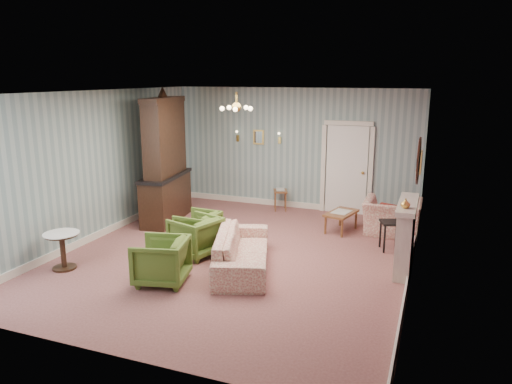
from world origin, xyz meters
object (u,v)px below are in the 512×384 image
at_px(wingback_chair, 393,211).
at_px(dresser, 164,157).
at_px(pedestal_table, 63,251).
at_px(sofa_chintz, 242,244).
at_px(coffee_table, 341,221).
at_px(olive_chair_a, 161,259).
at_px(fireplace, 406,236).
at_px(olive_chair_b, 196,234).
at_px(side_table_black, 390,236).
at_px(olive_chair_c, 198,227).

relative_size(wingback_chair, dresser, 0.39).
relative_size(wingback_chair, pedestal_table, 1.75).
xyz_separation_m(sofa_chintz, wingback_chair, (2.18, 2.72, 0.07)).
bearing_deg(sofa_chintz, coffee_table, -43.41).
height_order(olive_chair_a, fireplace, fireplace).
bearing_deg(fireplace, olive_chair_b, -169.50).
relative_size(olive_chair_a, fireplace, 0.57).
xyz_separation_m(olive_chair_a, side_table_black, (3.20, 2.75, -0.12)).
relative_size(dresser, fireplace, 2.07).
distance_m(olive_chair_c, wingback_chair, 3.94).
bearing_deg(dresser, olive_chair_b, -54.37).
height_order(sofa_chintz, dresser, dresser).
bearing_deg(olive_chair_a, wingback_chair, 126.38).
height_order(coffee_table, pedestal_table, pedestal_table).
bearing_deg(olive_chair_a, coffee_table, 135.49).
relative_size(olive_chair_b, pedestal_table, 1.23).
bearing_deg(olive_chair_c, sofa_chintz, 63.26).
distance_m(wingback_chair, pedestal_table, 6.28).
relative_size(olive_chair_a, dresser, 0.27).
bearing_deg(wingback_chair, olive_chair_b, 37.40).
distance_m(sofa_chintz, pedestal_table, 3.00).
distance_m(olive_chair_c, fireplace, 3.77).
distance_m(olive_chair_a, coffee_table, 4.14).
distance_m(olive_chair_c, dresser, 2.16).
height_order(dresser, side_table_black, dresser).
height_order(olive_chair_c, side_table_black, olive_chair_c).
distance_m(olive_chair_a, olive_chair_b, 1.27).
relative_size(sofa_chintz, wingback_chair, 1.92).
bearing_deg(olive_chair_a, fireplace, 105.30).
bearing_deg(sofa_chintz, olive_chair_a, 118.05).
bearing_deg(fireplace, side_table_black, 110.34).
height_order(wingback_chair, pedestal_table, wingback_chair).
height_order(sofa_chintz, side_table_black, sofa_chintz).
bearing_deg(olive_chair_c, wingback_chair, 124.56).
distance_m(olive_chair_b, pedestal_table, 2.24).
relative_size(olive_chair_a, side_table_black, 1.41).
relative_size(olive_chair_c, fireplace, 0.52).
xyz_separation_m(dresser, side_table_black, (4.88, -0.19, -1.17)).
relative_size(side_table_black, pedestal_table, 0.88).
distance_m(wingback_chair, side_table_black, 1.00).
relative_size(sofa_chintz, dresser, 0.74).
relative_size(fireplace, pedestal_table, 2.20).
distance_m(olive_chair_c, side_table_black, 3.61).
bearing_deg(fireplace, dresser, 168.97).
relative_size(sofa_chintz, coffee_table, 2.59).
height_order(wingback_chair, coffee_table, wingback_chair).
bearing_deg(olive_chair_c, olive_chair_b, 26.93).
height_order(olive_chair_a, sofa_chintz, sofa_chintz).
xyz_separation_m(dresser, pedestal_table, (-0.16, -3.05, -1.13)).
distance_m(sofa_chintz, fireplace, 2.72).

